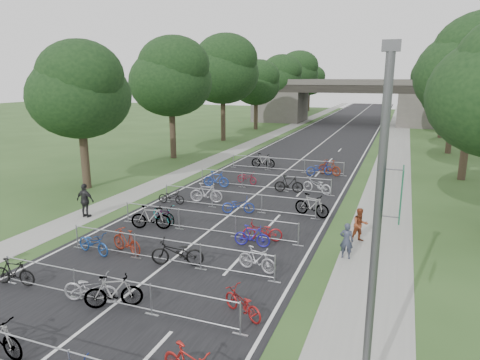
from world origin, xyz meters
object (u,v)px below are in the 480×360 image
object	(u,v)px
lamppost	(378,234)
pedestrian_b	(360,225)
overpass_bridge	(349,101)
pedestrian_c	(85,201)
pedestrian_a	(346,241)

from	to	relation	value
lamppost	pedestrian_b	world-z (taller)	lamppost
overpass_bridge	pedestrian_c	size ratio (longest dim) A/B	16.43
lamppost	pedestrian_c	world-z (taller)	lamppost
pedestrian_a	pedestrian_c	world-z (taller)	pedestrian_c
pedestrian_c	pedestrian_b	bearing A→B (deg)	-172.11
overpass_bridge	pedestrian_b	bearing A→B (deg)	-82.25
lamppost	pedestrian_b	xyz separation A→B (m)	(-1.19, 10.55, -3.48)
pedestrian_a	pedestrian_c	xyz separation A→B (m)	(-14.00, 0.44, 0.16)
pedestrian_a	pedestrian_c	distance (m)	14.01
lamppost	pedestrian_c	distance (m)	18.18
pedestrian_c	lamppost	bearing A→B (deg)	151.44
lamppost	pedestrian_c	bearing A→B (deg)	150.35
pedestrian_a	pedestrian_c	bearing A→B (deg)	-0.11
pedestrian_b	lamppost	bearing A→B (deg)	-113.79
pedestrian_b	pedestrian_c	bearing A→B (deg)	156.55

